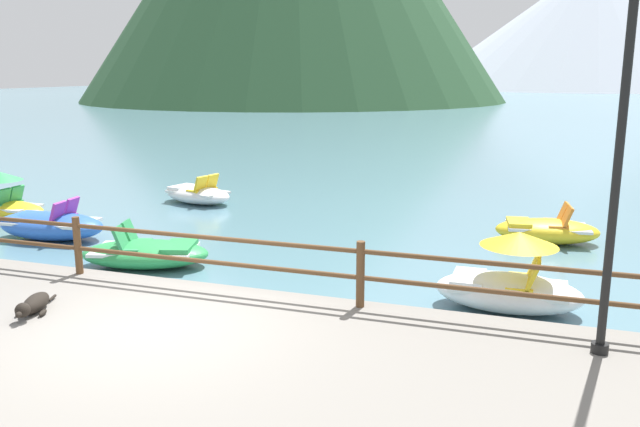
# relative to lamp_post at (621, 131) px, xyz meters

# --- Properties ---
(ground_plane) EXTENTS (200.00, 200.00, 0.00)m
(ground_plane) POSITION_rel_lamp_post_xyz_m (-5.46, 39.02, -3.01)
(ground_plane) COLOR slate
(promenade_dock) EXTENTS (28.00, 8.00, 0.40)m
(promenade_dock) POSITION_rel_lamp_post_xyz_m (-5.46, -3.18, -2.81)
(promenade_dock) COLOR gray
(promenade_dock) RESTS_ON ground
(dock_railing) EXTENTS (23.92, 0.12, 0.95)m
(dock_railing) POSITION_rel_lamp_post_xyz_m (-5.46, 0.57, -2.03)
(dock_railing) COLOR brown
(dock_railing) RESTS_ON promenade_dock
(lamp_post) EXTENTS (0.28, 0.28, 4.35)m
(lamp_post) POSITION_rel_lamp_post_xyz_m (0.00, 0.00, 0.00)
(lamp_post) COLOR black
(lamp_post) RESTS_ON promenade_dock
(dog_resting) EXTENTS (0.49, 1.06, 0.26)m
(dog_resting) POSITION_rel_lamp_post_xyz_m (-7.25, -1.12, -2.49)
(dog_resting) COLOR black
(dog_resting) RESTS_ON promenade_dock
(pedal_boat_0) EXTENTS (2.34, 1.61, 0.84)m
(pedal_boat_0) POSITION_rel_lamp_post_xyz_m (-9.87, 8.06, -2.75)
(pedal_boat_0) COLOR white
(pedal_boat_0) RESTS_ON ground
(pedal_boat_1) EXTENTS (2.31, 1.42, 0.86)m
(pedal_boat_1) POSITION_rel_lamp_post_xyz_m (-0.59, 6.70, -2.73)
(pedal_boat_1) COLOR yellow
(pedal_boat_1) RESTS_ON ground
(pedal_boat_2) EXTENTS (2.68, 1.88, 0.84)m
(pedal_boat_2) POSITION_rel_lamp_post_xyz_m (-7.80, 2.39, -2.75)
(pedal_boat_2) COLOR green
(pedal_boat_2) RESTS_ON ground
(pedal_boat_3) EXTENTS (2.56, 1.45, 0.91)m
(pedal_boat_3) POSITION_rel_lamp_post_xyz_m (-10.96, 3.50, -2.70)
(pedal_boat_3) COLOR blue
(pedal_boat_3) RESTS_ON ground
(pedal_boat_5) EXTENTS (2.24, 1.25, 1.26)m
(pedal_boat_5) POSITION_rel_lamp_post_xyz_m (-1.14, 2.23, -2.59)
(pedal_boat_5) COLOR white
(pedal_boat_5) RESTS_ON ground
(distant_peak) EXTENTS (70.42, 70.42, 25.44)m
(distant_peak) POSITION_rel_lamp_post_xyz_m (7.19, 141.84, 9.71)
(distant_peak) COLOR #A8B2C1
(distant_peak) RESTS_ON ground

